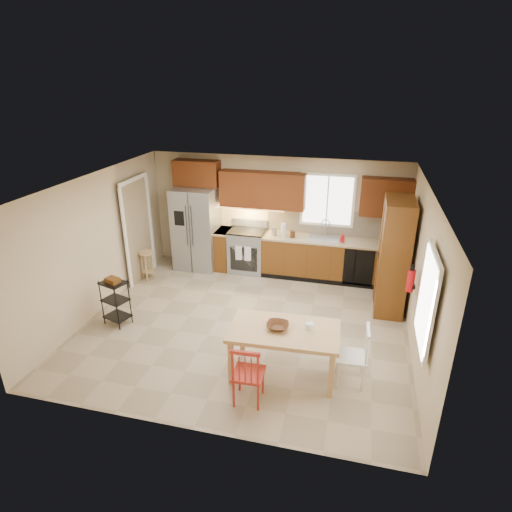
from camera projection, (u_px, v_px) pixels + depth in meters
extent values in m
plane|color=tan|center=(246.00, 324.00, 7.52)|extent=(5.50, 5.50, 0.00)
cube|color=silver|center=(244.00, 184.00, 6.54)|extent=(5.50, 5.00, 0.02)
cube|color=#CCB793|center=(275.00, 215.00, 9.26)|extent=(5.50, 0.02, 2.50)
cube|color=#CCB793|center=(186.00, 345.00, 4.80)|extent=(5.50, 0.02, 2.50)
cube|color=#CCB793|center=(97.00, 244.00, 7.64)|extent=(0.02, 5.00, 2.50)
cube|color=#CCB793|center=(421.00, 277.00, 6.42)|extent=(0.02, 5.00, 2.50)
cube|color=gray|center=(196.00, 229.00, 9.44)|extent=(0.92, 0.75, 1.82)
cube|color=gray|center=(247.00, 251.00, 9.41)|extent=(0.76, 0.63, 0.92)
cube|color=brown|center=(224.00, 249.00, 9.55)|extent=(0.30, 0.60, 0.90)
cube|color=brown|center=(332.00, 259.00, 9.02)|extent=(2.92, 0.60, 0.90)
cube|color=black|center=(358.00, 268.00, 8.64)|extent=(0.60, 0.02, 0.78)
cube|color=beige|center=(335.00, 223.00, 8.99)|extent=(2.92, 0.03, 0.55)
cube|color=#602A10|center=(197.00, 173.00, 9.15)|extent=(1.00, 0.35, 0.55)
cube|color=#602A10|center=(262.00, 190.00, 8.94)|extent=(1.80, 0.35, 0.75)
cube|color=#602A10|center=(386.00, 197.00, 8.38)|extent=(1.00, 0.35, 0.75)
cube|color=white|center=(328.00, 200.00, 8.84)|extent=(1.12, 0.04, 1.12)
cube|color=gray|center=(324.00, 240.00, 8.90)|extent=(0.62, 0.46, 0.16)
cube|color=#FFBF66|center=(248.00, 207.00, 9.14)|extent=(1.60, 0.30, 0.01)
imported|color=#A90B11|center=(343.00, 238.00, 8.68)|extent=(0.09, 0.09, 0.19)
cylinder|color=silver|center=(283.00, 230.00, 8.98)|extent=(0.12, 0.12, 0.28)
cylinder|color=gray|center=(274.00, 231.00, 9.04)|extent=(0.11, 0.11, 0.18)
cylinder|color=#472413|center=(293.00, 234.00, 8.93)|extent=(0.10, 0.10, 0.14)
cube|color=brown|center=(394.00, 256.00, 7.64)|extent=(0.50, 0.95, 2.10)
cylinder|color=#A90B11|center=(411.00, 281.00, 6.64)|extent=(0.12, 0.12, 0.36)
cube|color=white|center=(427.00, 301.00, 5.33)|extent=(0.04, 1.02, 1.32)
cube|color=#8C7A59|center=(138.00, 231.00, 8.86)|extent=(0.04, 0.95, 2.10)
imported|color=#472413|center=(278.00, 329.00, 6.01)|extent=(0.33, 0.33, 0.08)
cylinder|color=silver|center=(309.00, 327.00, 5.98)|extent=(0.12, 0.12, 0.13)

